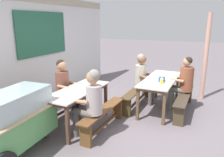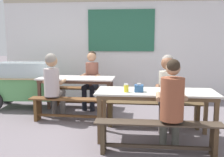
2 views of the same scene
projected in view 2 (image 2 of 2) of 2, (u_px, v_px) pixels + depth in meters
name	position (u px, v px, depth m)	size (l,w,h in m)	color
ground_plane	(112.00, 128.00, 4.65)	(40.00, 40.00, 0.00)	slate
backdrop_wall	(121.00, 45.00, 6.95)	(6.34, 0.23, 2.74)	silver
dining_table_far	(76.00, 81.00, 5.52)	(1.61, 0.67, 0.78)	white
dining_table_near	(156.00, 96.00, 4.06)	(1.85, 0.70, 0.78)	silver
bench_far_back	(83.00, 94.00, 6.14)	(1.52, 0.32, 0.46)	brown
bench_far_front	(69.00, 106.00, 5.02)	(1.54, 0.28, 0.46)	brown
bench_near_back	(153.00, 111.00, 4.69)	(1.79, 0.25, 0.46)	#4F3C24
bench_near_front	(158.00, 134.00, 3.56)	(1.74, 0.26, 0.46)	#423529
food_cart	(25.00, 82.00, 6.01)	(1.73, 0.85, 1.06)	#5EA560
person_near_front	(172.00, 101.00, 3.54)	(0.44, 0.55, 1.32)	#606258
person_left_back_turned	(53.00, 82.00, 5.06)	(0.41, 0.56, 1.32)	#635D59
person_right_near_table	(167.00, 86.00, 4.53)	(0.41, 0.51, 1.31)	#665B57
person_center_facing	(91.00, 76.00, 5.98)	(0.43, 0.56, 1.31)	black
tissue_box	(139.00, 88.00, 3.99)	(0.14, 0.12, 0.13)	#2D598E
condiment_jar	(126.00, 88.00, 3.97)	(0.07, 0.07, 0.13)	yellow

